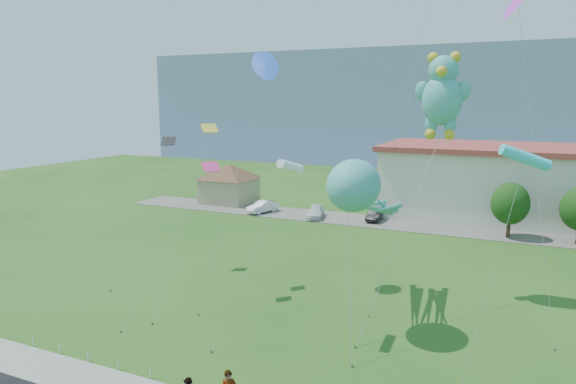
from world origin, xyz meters
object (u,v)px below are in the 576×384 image
Objects in this scene: parked_car_white at (315,212)px; pavilion at (229,180)px; octopus_kite at (360,195)px; parked_car_silver at (262,207)px; parked_car_black at (375,214)px; teddy_bear_kite at (442,94)px.

pavilion is at bearing 149.90° from parked_car_white.
parked_car_silver is at bearing 128.00° from octopus_kite.
parked_car_black is at bearing 25.85° from parked_car_silver.
teddy_bear_kite is at bearing -62.34° from parked_car_white.
octopus_kite is (19.13, -24.49, 6.99)m from parked_car_silver.
pavilion is at bearing 132.49° from octopus_kite.
octopus_kite reaches higher than parked_car_black.
pavilion is 2.19× the size of parked_car_silver.
teddy_bear_kite is (3.46, 6.89, 5.94)m from octopus_kite.
pavilion is 20.51m from parked_car_black.
parked_car_black is at bearing 115.84° from teddy_bear_kite.
teddy_bear_kite is at bearing 63.31° from octopus_kite.
parked_car_white is 27.02m from teddy_bear_kite.
teddy_bear_kite is (9.26, -19.13, 12.97)m from parked_car_black.
teddy_bear_kite is (29.50, -21.53, 10.66)m from pavilion.
octopus_kite is at bearing -116.69° from teddy_bear_kite.
parked_car_white is at bearing 19.57° from parked_car_silver.
octopus_kite is 0.71× the size of teddy_bear_kite.
octopus_kite is at bearing -32.74° from parked_car_silver.
parked_car_black is 0.24× the size of teddy_bear_kite.
parked_car_black is (13.33, 1.54, -0.04)m from parked_car_silver.
teddy_bear_kite is (22.59, -17.59, 12.93)m from parked_car_silver.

